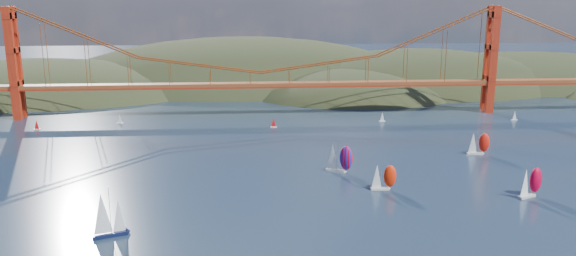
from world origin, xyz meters
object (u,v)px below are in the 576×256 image
at_px(sloop_navy, 107,215).
at_px(racer_0, 383,177).
at_px(racer_1, 530,182).
at_px(racer_3, 478,143).
at_px(racer_rwb, 339,158).

bearing_deg(sloop_navy, racer_0, 0.14).
height_order(racer_0, racer_1, racer_1).
height_order(racer_1, racer_3, racer_1).
height_order(sloop_navy, racer_rwb, sloop_navy).
bearing_deg(racer_0, racer_1, -9.53).
bearing_deg(sloop_navy, racer_3, 7.56).
relative_size(sloop_navy, racer_rwb, 1.21).
bearing_deg(racer_1, racer_rwb, 127.44).
relative_size(racer_1, racer_rwb, 0.94).
bearing_deg(racer_0, racer_3, 41.95).
xyz_separation_m(sloop_navy, racer_0, (78.54, 29.78, -1.49)).
distance_m(sloop_navy, racer_1, 123.36).
height_order(sloop_navy, racer_1, sloop_navy).
distance_m(racer_0, racer_3, 59.43).
bearing_deg(racer_rwb, sloop_navy, -118.01).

